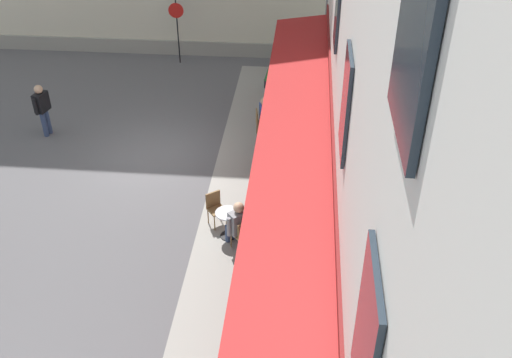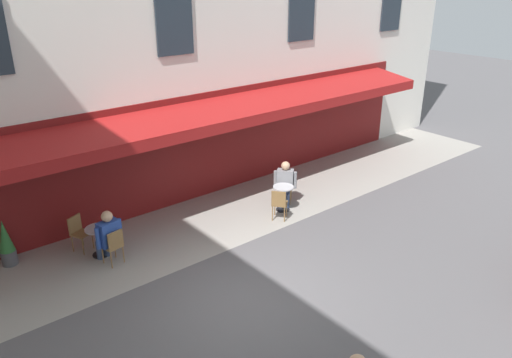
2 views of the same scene
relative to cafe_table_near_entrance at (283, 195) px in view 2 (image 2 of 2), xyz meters
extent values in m
plane|color=#565456|center=(3.54, 2.61, -0.49)|extent=(70.00, 70.00, 0.00)
cube|color=gray|center=(0.29, -0.79, -0.49)|extent=(20.50, 3.20, 0.01)
cube|color=maroon|center=(0.54, -2.36, 1.11)|extent=(16.00, 0.06, 3.20)
cube|color=maroon|center=(0.54, -1.54, 2.36)|extent=(15.00, 1.70, 0.36)
cube|color=maroon|center=(0.54, -0.71, 2.13)|extent=(15.00, 0.04, 0.28)
cube|color=#232D38|center=(-7.46, -2.35, 4.71)|extent=(1.10, 0.06, 1.70)
cube|color=#232D38|center=(-2.79, -2.35, 4.71)|extent=(1.10, 0.06, 1.70)
cube|color=#232D38|center=(1.87, -2.35, 4.71)|extent=(1.10, 0.06, 1.70)
cylinder|color=black|center=(0.00, 0.00, -0.48)|extent=(0.40, 0.40, 0.03)
cylinder|color=black|center=(0.00, 0.00, -0.13)|extent=(0.06, 0.06, 0.72)
cylinder|color=#B7B7BC|center=(0.00, 0.00, 0.24)|extent=(0.60, 0.60, 0.03)
cylinder|color=olive|center=(0.20, 0.37, -0.27)|extent=(0.03, 0.03, 0.45)
cylinder|color=olive|center=(0.40, 0.10, -0.27)|extent=(0.03, 0.03, 0.45)
cylinder|color=olive|center=(0.47, 0.57, -0.27)|extent=(0.03, 0.03, 0.45)
cylinder|color=olive|center=(0.67, 0.30, -0.27)|extent=(0.03, 0.03, 0.45)
cube|color=olive|center=(0.44, 0.33, -0.02)|extent=(0.56, 0.56, 0.04)
cube|color=olive|center=(0.58, 0.44, 0.21)|extent=(0.28, 0.34, 0.42)
cylinder|color=olive|center=(-0.17, -0.38, -0.27)|extent=(0.03, 0.03, 0.45)
cylinder|color=olive|center=(-0.40, -0.13, -0.27)|extent=(0.03, 0.03, 0.45)
cylinder|color=olive|center=(-0.42, -0.61, -0.27)|extent=(0.03, 0.03, 0.45)
cylinder|color=olive|center=(-0.65, -0.35, -0.27)|extent=(0.03, 0.03, 0.45)
cube|color=olive|center=(-0.41, -0.37, -0.02)|extent=(0.56, 0.56, 0.04)
cube|color=olive|center=(-0.55, -0.49, 0.21)|extent=(0.30, 0.33, 0.42)
cylinder|color=black|center=(5.14, -0.99, -0.48)|extent=(0.40, 0.40, 0.03)
cylinder|color=black|center=(5.14, -0.99, -0.13)|extent=(0.06, 0.06, 0.72)
cylinder|color=#B7B7BC|center=(5.14, -0.99, 0.24)|extent=(0.60, 0.60, 0.03)
cylinder|color=olive|center=(4.90, -0.65, -0.27)|extent=(0.03, 0.03, 0.45)
cylinder|color=olive|center=(5.24, -0.59, -0.27)|extent=(0.03, 0.03, 0.45)
cylinder|color=olive|center=(4.84, -0.32, -0.27)|extent=(0.03, 0.03, 0.45)
cylinder|color=olive|center=(5.17, -0.26, -0.27)|extent=(0.03, 0.03, 0.45)
cube|color=olive|center=(5.04, -0.45, -0.02)|extent=(0.47, 0.47, 0.04)
cube|color=olive|center=(5.01, -0.28, 0.21)|extent=(0.40, 0.11, 0.42)
cylinder|color=olive|center=(5.45, -1.27, -0.27)|extent=(0.03, 0.03, 0.45)
cylinder|color=olive|center=(5.14, -1.41, -0.27)|extent=(0.03, 0.03, 0.45)
cylinder|color=olive|center=(5.60, -1.57, -0.27)|extent=(0.03, 0.03, 0.45)
cylinder|color=olive|center=(5.29, -1.72, -0.27)|extent=(0.03, 0.03, 0.45)
cube|color=olive|center=(5.37, -1.49, -0.02)|extent=(0.53, 0.53, 0.04)
cube|color=olive|center=(5.45, -1.66, 0.21)|extent=(0.38, 0.21, 0.42)
cylinder|color=navy|center=(5.02, -0.88, -0.26)|extent=(0.16, 0.16, 0.47)
cylinder|color=navy|center=(4.98, -0.70, 0.00)|extent=(0.23, 0.38, 0.17)
cylinder|color=navy|center=(5.21, -0.84, -0.26)|extent=(0.16, 0.16, 0.47)
cylinder|color=navy|center=(5.18, -0.67, 0.00)|extent=(0.23, 0.38, 0.17)
cube|color=#28479E|center=(5.05, -0.51, 0.30)|extent=(0.54, 0.37, 0.60)
sphere|color=tan|center=(5.05, -0.51, 0.74)|extent=(0.27, 0.27, 0.27)
cylinder|color=#28479E|center=(4.75, -0.57, 0.28)|extent=(0.11, 0.11, 0.53)
cylinder|color=#28479E|center=(5.35, -0.46, 0.28)|extent=(0.11, 0.11, 0.53)
cylinder|color=navy|center=(-0.05, -0.17, -0.26)|extent=(0.15, 0.15, 0.47)
cylinder|color=navy|center=(-0.18, -0.28, 0.00)|extent=(0.36, 0.35, 0.16)
cylinder|color=navy|center=(-0.17, -0.03, -0.26)|extent=(0.15, 0.15, 0.47)
cylinder|color=navy|center=(-0.30, -0.14, 0.00)|extent=(0.36, 0.35, 0.16)
cube|color=gray|center=(-0.37, -0.33, 0.29)|extent=(0.52, 0.54, 0.58)
sphere|color=tan|center=(-0.37, -0.33, 0.71)|extent=(0.26, 0.26, 0.26)
cylinder|color=gray|center=(-0.17, -0.54, 0.27)|extent=(0.10, 0.10, 0.51)
cylinder|color=gray|center=(-0.56, -0.11, 0.27)|extent=(0.10, 0.10, 0.51)
cylinder|color=#4C4C51|center=(6.97, -1.98, -0.31)|extent=(0.36, 0.36, 0.37)
cone|color=#2D6B33|center=(6.97, -1.98, 0.27)|extent=(0.34, 0.34, 0.80)
camera|label=1|loc=(-10.95, -1.68, 8.82)|focal=40.43mm
camera|label=2|loc=(8.86, 9.56, 5.97)|focal=34.83mm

